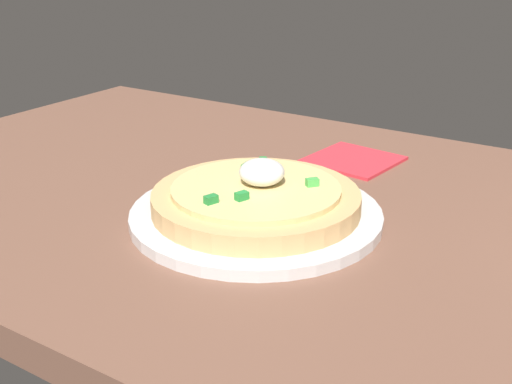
{
  "coord_description": "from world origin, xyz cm",
  "views": [
    {
      "loc": [
        35.55,
        -57.96,
        31.39
      ],
      "look_at": [
        2.23,
        -6.02,
        6.49
      ],
      "focal_mm": 45.39,
      "sensor_mm": 36.0,
      "label": 1
    }
  ],
  "objects": [
    {
      "name": "plate",
      "position": [
        2.23,
        -6.02,
        3.91
      ],
      "size": [
        26.28,
        26.28,
        1.17
      ],
      "primitive_type": "cylinder",
      "color": "silver",
      "rests_on": "dining_table"
    },
    {
      "name": "dining_table",
      "position": [
        0.0,
        0.0,
        1.66
      ],
      "size": [
        108.86,
        66.04,
        3.32
      ],
      "primitive_type": "cube",
      "color": "brown",
      "rests_on": "ground"
    },
    {
      "name": "napkin",
      "position": [
        2.92,
        16.6,
        3.52
      ],
      "size": [
        11.73,
        11.73,
        0.4
      ],
      "primitive_type": "cube",
      "rotation": [
        0.0,
        0.0,
        -0.12
      ],
      "color": "red",
      "rests_on": "dining_table"
    },
    {
      "name": "pizza",
      "position": [
        2.24,
        -5.97,
        5.87
      ],
      "size": [
        21.63,
        21.63,
        5.3
      ],
      "color": "tan",
      "rests_on": "plate"
    }
  ]
}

